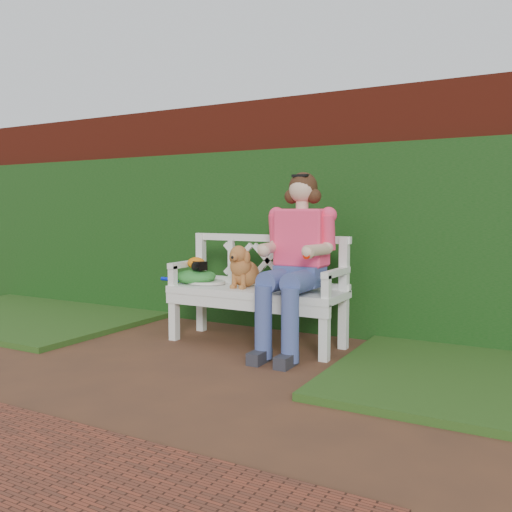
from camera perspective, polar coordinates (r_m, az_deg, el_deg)
The scene contains 11 objects.
ground at distance 3.98m, azimuth -10.39°, elevation -11.78°, with size 60.00×60.00×0.00m, color #442A1D.
brick_wall at distance 5.42m, azimuth 2.22°, elevation 4.50°, with size 10.00×0.30×2.20m, color maroon.
ivy_hedge at distance 5.23m, azimuth 1.14°, elevation 1.75°, with size 10.00×0.18×1.70m, color #214317.
grass_left at distance 6.26m, azimuth -22.42°, elevation -5.71°, with size 2.60×2.00×0.05m, color #183C11.
garden_bench at distance 4.60m, azimuth -0.00°, elevation -6.35°, with size 1.58×0.60×0.48m, color white, non-canonical shape.
seated_woman at distance 4.33m, azimuth 4.56°, elevation -0.72°, with size 0.60×0.80×1.43m, color #EE5868, non-canonical shape.
dog at distance 4.58m, azimuth -1.28°, elevation -1.05°, with size 0.24×0.33×0.36m, color #B27229, non-canonical shape.
tennis_racket at distance 4.85m, azimuth -5.66°, elevation -2.71°, with size 0.71×0.30×0.03m, color silver, non-canonical shape.
green_bag at distance 4.84m, azimuth -6.41°, elevation -2.16°, with size 0.38×0.29×0.13m, color #2A712B, non-canonical shape.
camera_item at distance 4.77m, azimuth -5.93°, elevation -1.02°, with size 0.11×0.09×0.08m, color black.
baseball_glove at distance 4.84m, azimuth -6.31°, elevation -0.75°, with size 0.17×0.13×0.11m, color orange.
Camera 1 is at (2.41, -2.95, 1.13)m, focal length 38.00 mm.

